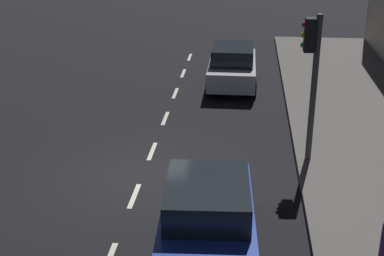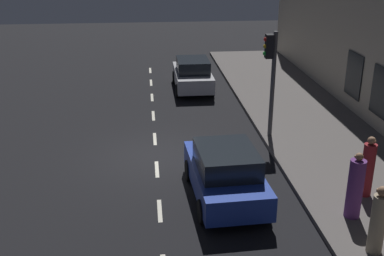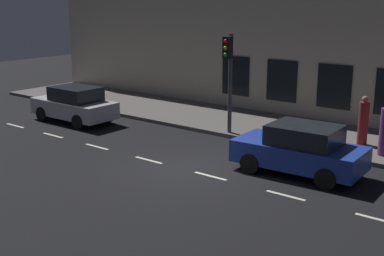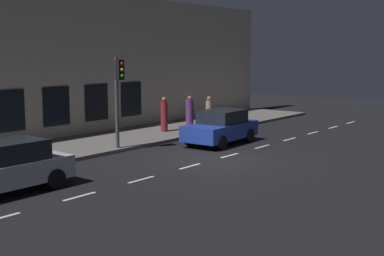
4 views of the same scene
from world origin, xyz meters
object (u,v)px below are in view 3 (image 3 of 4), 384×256
object	(u,v)px
pedestrian_2	(363,122)
parked_car_0	(300,150)
traffic_light	(229,68)
parked_car_1	(75,104)

from	to	relation	value
pedestrian_2	parked_car_0	bearing A→B (deg)	-33.57
traffic_light	parked_car_1	distance (m)	7.27
parked_car_1	pedestrian_2	world-z (taller)	pedestrian_2
parked_car_0	parked_car_1	size ratio (longest dim) A/B	1.02
parked_car_1	parked_car_0	bearing A→B (deg)	-90.96
traffic_light	parked_car_0	size ratio (longest dim) A/B	0.96
traffic_light	parked_car_1	size ratio (longest dim) A/B	0.98
traffic_light	pedestrian_2	world-z (taller)	traffic_light
parked_car_0	pedestrian_2	size ratio (longest dim) A/B	2.26
traffic_light	pedestrian_2	bearing A→B (deg)	-70.79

